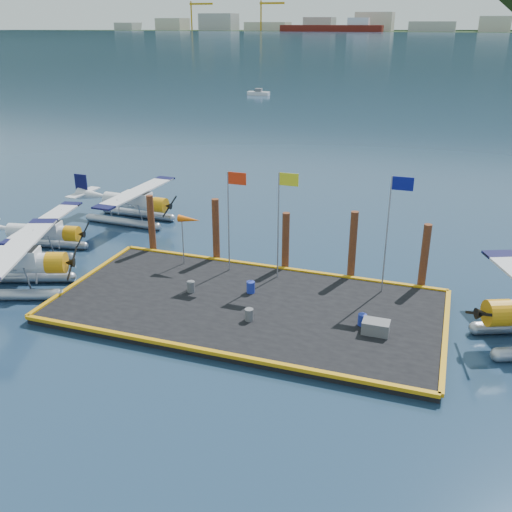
{
  "coord_description": "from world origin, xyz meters",
  "views": [
    {
      "loc": [
        9.18,
        -25.17,
        14.17
      ],
      "look_at": [
        -0.2,
        2.0,
        2.31
      ],
      "focal_mm": 40.0,
      "sensor_mm": 36.0,
      "label": 1
    }
  ],
  "objects": [
    {
      "name": "ground",
      "position": [
        0.0,
        0.0,
        0.0
      ],
      "size": [
        4000.0,
        4000.0,
        0.0
      ],
      "primitive_type": "plane",
      "color": "#173047",
      "rests_on": "ground"
    },
    {
      "name": "dock",
      "position": [
        0.0,
        0.0,
        0.2
      ],
      "size": [
        20.0,
        10.0,
        0.4
      ],
      "primitive_type": "cube",
      "color": "black",
      "rests_on": "ground"
    },
    {
      "name": "dock_bumpers",
      "position": [
        0.0,
        0.0,
        0.49
      ],
      "size": [
        20.25,
        10.25,
        0.18
      ],
      "primitive_type": null,
      "color": "#C1850B",
      "rests_on": "dock"
    },
    {
      "name": "seaplane_a",
      "position": [
        -13.21,
        -2.06,
        1.54
      ],
      "size": [
        9.23,
        9.82,
        3.53
      ],
      "rotation": [
        0.0,
        0.0,
        -1.22
      ],
      "color": "#9C9FAA",
      "rests_on": "ground"
    },
    {
      "name": "seaplane_b",
      "position": [
        -15.43,
        3.23,
        1.31
      ],
      "size": [
        7.8,
        8.52,
        3.01
      ],
      "rotation": [
        0.0,
        0.0,
        -1.39
      ],
      "color": "#9C9FAA",
      "rests_on": "ground"
    },
    {
      "name": "seaplane_c",
      "position": [
        -13.0,
        10.75,
        1.43
      ],
      "size": [
        8.35,
        9.2,
        3.27
      ],
      "rotation": [
        0.0,
        0.0,
        -1.61
      ],
      "color": "#9C9FAA",
      "rests_on": "ground"
    },
    {
      "name": "drum_0",
      "position": [
        -3.4,
        0.33,
        0.71
      ],
      "size": [
        0.44,
        0.44,
        0.61
      ],
      "primitive_type": "cylinder",
      "color": "#535458",
      "rests_on": "dock"
    },
    {
      "name": "drum_2",
      "position": [
        6.09,
        -0.32,
        0.69
      ],
      "size": [
        0.42,
        0.42,
        0.59
      ],
      "primitive_type": "cylinder",
      "color": "navy",
      "rests_on": "dock"
    },
    {
      "name": "drum_3",
      "position": [
        0.7,
        -1.66,
        0.71
      ],
      "size": [
        0.44,
        0.44,
        0.61
      ],
      "primitive_type": "cylinder",
      "color": "#535458",
      "rests_on": "dock"
    },
    {
      "name": "drum_5",
      "position": [
        -0.27,
        1.31,
        0.72
      ],
      "size": [
        0.46,
        0.46,
        0.64
      ],
      "primitive_type": "cylinder",
      "color": "navy",
      "rests_on": "dock"
    },
    {
      "name": "crate",
      "position": [
        6.83,
        -0.89,
        0.72
      ],
      "size": [
        1.27,
        0.85,
        0.64
      ],
      "primitive_type": "cube",
      "color": "#535458",
      "rests_on": "dock"
    },
    {
      "name": "flagpole_red",
      "position": [
        -2.29,
        3.8,
        4.4
      ],
      "size": [
        1.14,
        0.08,
        6.0
      ],
      "color": "#93929A",
      "rests_on": "dock"
    },
    {
      "name": "flagpole_yellow",
      "position": [
        0.7,
        3.8,
        4.51
      ],
      "size": [
        1.14,
        0.08,
        6.2
      ],
      "color": "#93929A",
      "rests_on": "dock"
    },
    {
      "name": "flagpole_blue",
      "position": [
        6.7,
        3.8,
        4.69
      ],
      "size": [
        1.14,
        0.08,
        6.5
      ],
      "color": "#93929A",
      "rests_on": "dock"
    },
    {
      "name": "windsock",
      "position": [
        -5.03,
        3.8,
        3.23
      ],
      "size": [
        1.4,
        0.44,
        3.12
      ],
      "color": "#93929A",
      "rests_on": "dock"
    },
    {
      "name": "piling_0",
      "position": [
        -8.5,
        5.4,
        2.0
      ],
      "size": [
        0.44,
        0.44,
        4.0
      ],
      "primitive_type": "cylinder",
      "color": "#4C2315",
      "rests_on": "ground"
    },
    {
      "name": "piling_1",
      "position": [
        -4.0,
        5.4,
        2.1
      ],
      "size": [
        0.44,
        0.44,
        4.2
      ],
      "primitive_type": "cylinder",
      "color": "#4C2315",
      "rests_on": "ground"
    },
    {
      "name": "piling_2",
      "position": [
        0.5,
        5.4,
        1.9
      ],
      "size": [
        0.44,
        0.44,
        3.8
      ],
      "primitive_type": "cylinder",
      "color": "#4C2315",
      "rests_on": "ground"
    },
    {
      "name": "piling_3",
      "position": [
        4.5,
        5.4,
        2.15
      ],
      "size": [
        0.44,
        0.44,
        4.3
      ],
      "primitive_type": "cylinder",
      "color": "#4C2315",
      "rests_on": "ground"
    },
    {
      "name": "piling_4",
      "position": [
        8.5,
        5.4,
        2.0
      ],
      "size": [
        0.44,
        0.44,
        4.0
      ],
      "primitive_type": "cylinder",
      "color": "#4C2315",
      "rests_on": "ground"
    }
  ]
}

